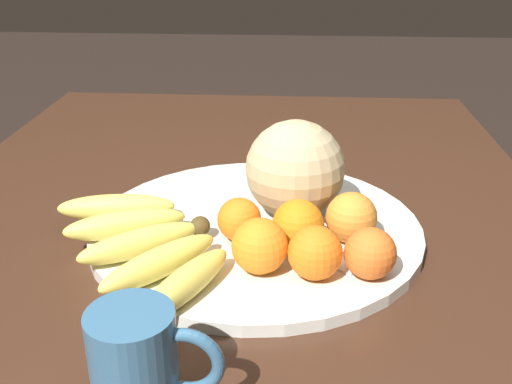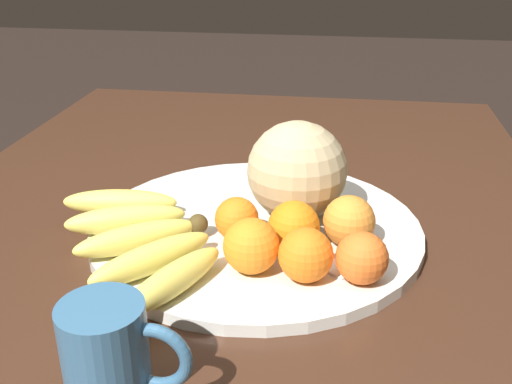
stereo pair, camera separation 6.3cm
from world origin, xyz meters
The scene contains 12 objects.
kitchen_table centered at (0.00, 0.00, 0.67)m, with size 1.58×1.00×0.76m.
fruit_bowl centered at (-0.06, 0.04, 0.77)m, with size 0.47×0.47×0.02m.
melon centered at (-0.09, 0.09, 0.84)m, with size 0.14×0.14×0.14m.
banana_bunch centered at (0.04, -0.10, 0.79)m, with size 0.30×0.27×0.04m.
orange_front_left centered at (-0.01, 0.02, 0.80)m, with size 0.06×0.06×0.06m.
orange_front_right centered at (-0.02, 0.17, 0.81)m, with size 0.07×0.07×0.07m.
orange_mid_center centered at (0.08, 0.12, 0.81)m, with size 0.07×0.07×0.07m.
orange_back_left centered at (0.07, 0.05, 0.81)m, with size 0.07×0.07×0.07m.
orange_back_right centered at (0.01, 0.10, 0.81)m, with size 0.07×0.07×0.07m.
orange_top_small centered at (0.07, 0.18, 0.81)m, with size 0.06×0.06×0.06m.
produce_tag centered at (0.04, 0.14, 0.78)m, with size 0.07×0.07×0.00m.
ceramic_mug centered at (0.29, -0.04, 0.81)m, with size 0.08×0.12×0.11m.
Camera 2 is at (0.69, 0.15, 1.17)m, focal length 42.00 mm.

